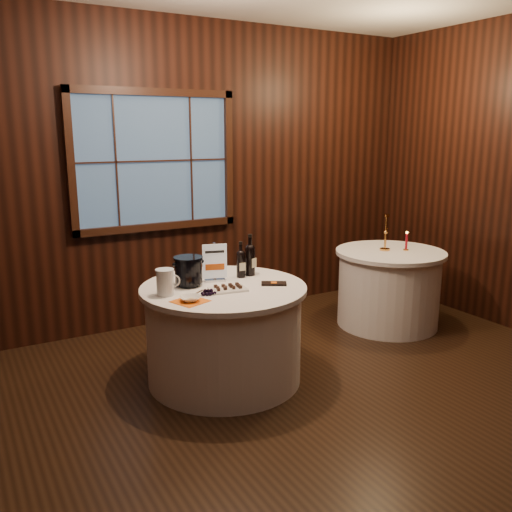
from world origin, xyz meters
TOP-DOWN VIEW (x-y plane):
  - ground at (0.00, 0.00)m, footprint 6.00×6.00m
  - back_wall at (0.00, 2.48)m, footprint 6.00×0.10m
  - main_table at (0.00, 1.00)m, footprint 1.28×1.28m
  - side_table at (2.00, 1.30)m, footprint 1.08×1.08m
  - sign_stand at (0.01, 1.16)m, footprint 0.19×0.13m
  - port_bottle_left at (0.24, 1.16)m, footprint 0.07×0.07m
  - port_bottle_right at (0.33, 1.18)m, footprint 0.08×0.10m
  - ice_bucket at (-0.23, 1.14)m, footprint 0.22×0.22m
  - chocolate_plate at (-0.02, 0.88)m, footprint 0.29×0.22m
  - chocolate_box at (0.36, 0.84)m, footprint 0.22×0.18m
  - grape_bunch at (-0.20, 0.86)m, footprint 0.18×0.11m
  - glass_pitcher at (-0.47, 1.00)m, footprint 0.18×0.14m
  - orange_napkin at (-0.37, 0.77)m, footprint 0.27×0.27m
  - cracker_bowl at (-0.37, 0.77)m, footprint 0.18×0.18m
  - brass_candlestick at (1.96, 1.35)m, footprint 0.10×0.10m
  - red_candle at (2.14, 1.23)m, footprint 0.05×0.05m

SIDE VIEW (x-z plane):
  - ground at x=0.00m, z-range 0.00..0.00m
  - main_table at x=0.00m, z-range 0.00..0.77m
  - side_table at x=2.00m, z-range 0.00..0.77m
  - orange_napkin at x=-0.37m, z-range 0.77..0.77m
  - chocolate_box at x=0.36m, z-range 0.77..0.79m
  - chocolate_plate at x=-0.02m, z-range 0.77..0.81m
  - grape_bunch at x=-0.20m, z-range 0.77..0.81m
  - cracker_bowl at x=-0.37m, z-range 0.77..0.81m
  - red_candle at x=2.14m, z-range 0.75..0.94m
  - glass_pitcher at x=-0.47m, z-range 0.77..0.96m
  - sign_stand at x=0.01m, z-range 0.72..1.03m
  - ice_bucket at x=-0.23m, z-range 0.78..1.00m
  - port_bottle_left at x=0.24m, z-range 0.75..1.05m
  - brass_candlestick at x=1.96m, z-range 0.72..1.08m
  - port_bottle_right at x=0.33m, z-range 0.75..1.09m
  - back_wall at x=0.00m, z-range 0.04..3.04m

